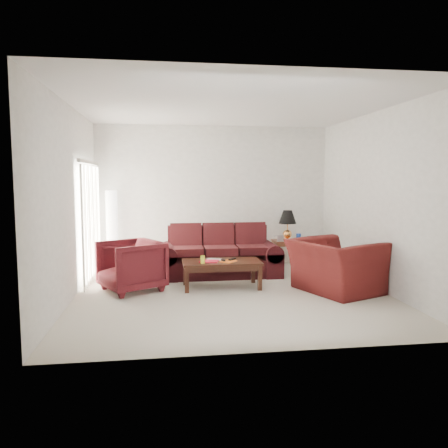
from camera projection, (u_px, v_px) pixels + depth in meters
name	position (u px, v px, depth m)	size (l,w,h in m)	color
floor	(231.00, 293.00, 7.16)	(5.00, 5.00, 0.00)	beige
blinds	(90.00, 222.00, 8.01)	(0.10, 2.00, 2.16)	silver
sofa	(220.00, 252.00, 8.39)	(2.31, 1.00, 0.94)	black
throw_pillow	(189.00, 234.00, 8.89)	(0.44, 0.13, 0.44)	black
end_table	(285.00, 253.00, 9.42)	(0.51, 0.51, 0.55)	#4C1F1A
table_lamp	(287.00, 225.00, 9.41)	(0.38, 0.38, 0.64)	#E58F47
clock	(281.00, 238.00, 9.18)	(0.14, 0.05, 0.14)	#BCBCC1
blue_canister	(299.00, 237.00, 9.23)	(0.10, 0.10, 0.16)	navy
picture_frame	(278.00, 236.00, 9.52)	(0.13, 0.02, 0.16)	silver
floor_lamp	(112.00, 230.00, 8.95)	(0.27, 0.27, 1.65)	white
armchair_left	(131.00, 266.00, 7.26)	(0.90, 0.93, 0.85)	#410F13
armchair_right	(335.00, 266.00, 7.20)	(1.32, 1.15, 0.86)	#44100F
coffee_table	(222.00, 274.00, 7.49)	(1.33, 0.67, 0.47)	black
magazine_red	(209.00, 261.00, 7.38)	(0.31, 0.23, 0.02)	red
magazine_white	(214.00, 260.00, 7.54)	(0.25, 0.19, 0.01)	beige
magazine_orange	(228.00, 261.00, 7.38)	(0.26, 0.20, 0.01)	orange
remote_a	(223.00, 260.00, 7.39)	(0.05, 0.16, 0.02)	black
remote_b	(232.00, 259.00, 7.47)	(0.05, 0.17, 0.02)	black
yellow_glass	(203.00, 260.00, 7.23)	(0.08, 0.08, 0.13)	#E9F235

